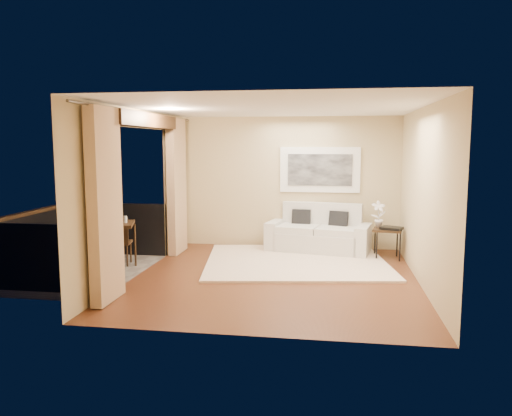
% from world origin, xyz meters
% --- Properties ---
extents(floor, '(5.00, 5.00, 0.00)m').
position_xyz_m(floor, '(0.00, 0.00, 0.00)').
color(floor, brown).
rests_on(floor, ground).
extents(room_shell, '(5.00, 6.40, 5.00)m').
position_xyz_m(room_shell, '(-2.13, 0.00, 2.52)').
color(room_shell, white).
rests_on(room_shell, ground).
extents(balcony, '(1.81, 2.60, 1.17)m').
position_xyz_m(balcony, '(-3.31, 0.00, 0.18)').
color(balcony, '#605B56').
rests_on(balcony, ground).
extents(curtains, '(0.16, 4.80, 2.64)m').
position_xyz_m(curtains, '(-2.11, 0.00, 1.34)').
color(curtains, tan).
rests_on(curtains, ground).
extents(artwork, '(1.62, 0.07, 0.92)m').
position_xyz_m(artwork, '(0.63, 2.46, 1.62)').
color(artwork, white).
rests_on(artwork, room_shell).
extents(rug, '(3.59, 3.24, 0.04)m').
position_xyz_m(rug, '(0.26, 1.10, 0.02)').
color(rug, beige).
rests_on(rug, floor).
extents(sofa, '(2.12, 1.22, 0.96)m').
position_xyz_m(sofa, '(0.65, 2.09, 0.34)').
color(sofa, silver).
rests_on(sofa, floor).
extents(side_table, '(0.60, 0.60, 0.57)m').
position_xyz_m(side_table, '(1.93, 1.68, 0.51)').
color(side_table, black).
rests_on(side_table, floor).
extents(tray, '(0.46, 0.41, 0.05)m').
position_xyz_m(tray, '(1.99, 1.61, 0.59)').
color(tray, black).
rests_on(tray, side_table).
extents(orchid, '(0.30, 0.23, 0.51)m').
position_xyz_m(orchid, '(1.77, 1.83, 0.82)').
color(orchid, white).
rests_on(orchid, side_table).
extents(bistro_table, '(0.86, 0.86, 0.81)m').
position_xyz_m(bistro_table, '(-2.80, 0.12, 0.73)').
color(bistro_table, black).
rests_on(bistro_table, balcony).
extents(balcony_chair_far, '(0.44, 0.44, 0.86)m').
position_xyz_m(balcony_chair_far, '(-2.81, 0.38, 0.50)').
color(balcony_chair_far, black).
rests_on(balcony_chair_far, balcony).
extents(balcony_chair_near, '(0.45, 0.45, 0.87)m').
position_xyz_m(balcony_chair_near, '(-3.17, -0.77, 0.50)').
color(balcony_chair_near, black).
rests_on(balcony_chair_near, balcony).
extents(ice_bucket, '(0.18, 0.18, 0.20)m').
position_xyz_m(ice_bucket, '(-2.92, 0.24, 0.91)').
color(ice_bucket, white).
rests_on(ice_bucket, bistro_table).
extents(candle, '(0.06, 0.06, 0.07)m').
position_xyz_m(candle, '(-2.78, 0.22, 0.84)').
color(candle, red).
rests_on(candle, bistro_table).
extents(vase, '(0.04, 0.04, 0.18)m').
position_xyz_m(vase, '(-2.79, -0.04, 0.90)').
color(vase, white).
rests_on(vase, bistro_table).
extents(glass_a, '(0.06, 0.06, 0.12)m').
position_xyz_m(glass_a, '(-2.69, 0.01, 0.87)').
color(glass_a, silver).
rests_on(glass_a, bistro_table).
extents(glass_b, '(0.06, 0.06, 0.12)m').
position_xyz_m(glass_b, '(-2.58, 0.15, 0.87)').
color(glass_b, silver).
rests_on(glass_b, bistro_table).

